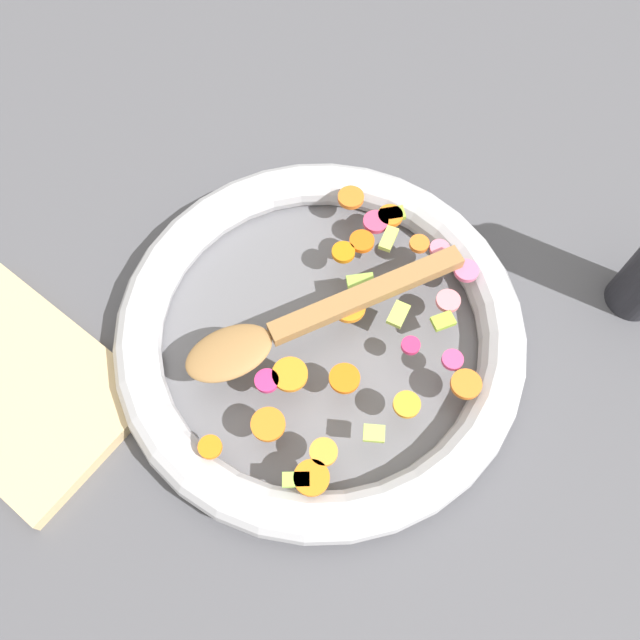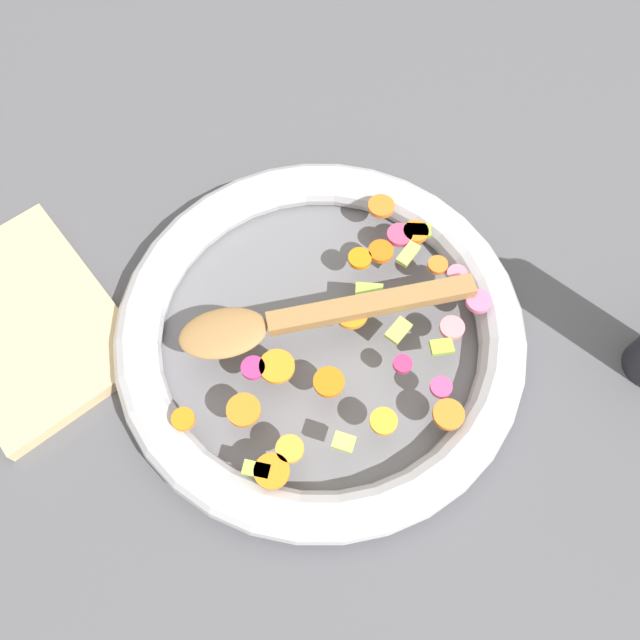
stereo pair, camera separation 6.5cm
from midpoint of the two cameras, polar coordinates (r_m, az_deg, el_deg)
ground_plane at (r=0.69m, az=2.66°, el=-2.08°), size 4.00×4.00×0.00m
skillet at (r=0.67m, az=2.74°, el=-1.33°), size 0.44×0.44×0.05m
chopped_vegetables at (r=0.64m, az=6.64°, el=-1.76°), size 0.26×0.35×0.01m
wooden_spoon at (r=0.63m, az=0.75°, el=-0.20°), size 0.18×0.29×0.01m
cutting_board at (r=0.75m, az=-22.98°, el=-0.38°), size 0.26×0.17×0.02m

